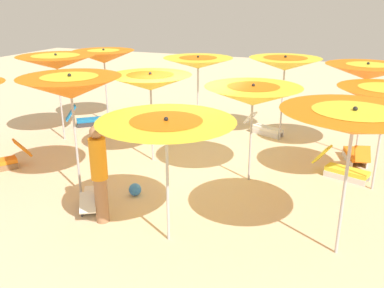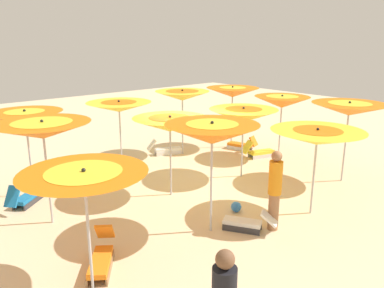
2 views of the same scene
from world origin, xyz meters
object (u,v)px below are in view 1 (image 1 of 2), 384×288
object	(u,v)px
lounger_1	(90,199)
lounger_3	(342,169)
lounger_2	(356,155)
beach_ball	(135,189)
beach_umbrella_6	(150,82)
lounger_4	(88,119)
beach_umbrella_5	(253,96)
beach_umbrella_10	(71,87)
beach_umbrella_2	(198,63)
beach_umbrella_1	(285,64)
lounger_5	(265,128)
beach_umbrella_9	(166,131)
beach_umbrella_8	(353,122)
beachgoer_0	(99,172)
beach_umbrella_3	(104,57)
beach_umbrella_0	(367,72)
beach_umbrella_7	(56,62)

from	to	relation	value
lounger_1	lounger_3	bearing A→B (deg)	-84.13
lounger_2	beach_ball	bearing A→B (deg)	114.94
beach_umbrella_6	lounger_4	world-z (taller)	beach_umbrella_6
beach_umbrella_5	beach_umbrella_10	xyz separation A→B (m)	(1.94, -3.17, 0.31)
lounger_2	beach_umbrella_2	bearing A→B (deg)	60.57
beach_umbrella_1	lounger_5	distance (m)	2.10
beach_umbrella_9	beach_umbrella_8	bearing A→B (deg)	103.35
beach_umbrella_1	beachgoer_0	size ratio (longest dim) A/B	1.31
beach_umbrella_5	beach_umbrella_3	bearing A→B (deg)	-116.78
lounger_3	beach_umbrella_0	bearing A→B (deg)	98.77
beach_umbrella_9	lounger_2	bearing A→B (deg)	149.36
beach_umbrella_3	lounger_3	size ratio (longest dim) A/B	1.83
beach_umbrella_2	lounger_3	bearing A→B (deg)	63.09
beach_umbrella_7	lounger_1	bearing A→B (deg)	44.13
beach_umbrella_1	beachgoer_0	xyz separation A→B (m)	(5.86, -2.19, -1.22)
beach_umbrella_6	beach_umbrella_1	bearing A→B (deg)	135.68
beach_umbrella_3	lounger_4	size ratio (longest dim) A/B	2.05
beach_umbrella_9	lounger_2	size ratio (longest dim) A/B	1.79
beach_umbrella_6	beach_umbrella_10	size ratio (longest dim) A/B	0.89
beach_umbrella_9	lounger_1	world-z (taller)	beach_umbrella_9
beach_umbrella_7	lounger_4	xyz separation A→B (m)	(-1.39, -0.15, -2.02)
beach_umbrella_2	lounger_5	world-z (taller)	beach_umbrella_2
beach_umbrella_8	beach_umbrella_1	bearing A→B (deg)	-160.53
beach_umbrella_9	lounger_2	xyz separation A→B (m)	(-4.89, 2.90, -1.75)
beach_umbrella_9	lounger_1	size ratio (longest dim) A/B	1.85
beach_umbrella_3	beach_umbrella_6	xyz separation A→B (m)	(2.47, 2.89, -0.15)
beach_umbrella_6	beach_ball	distance (m)	2.74
beach_umbrella_8	lounger_3	bearing A→B (deg)	-178.83
beach_umbrella_2	beach_umbrella_8	xyz separation A→B (m)	(5.40, 4.46, 0.14)
beach_umbrella_5	lounger_2	size ratio (longest dim) A/B	1.80
lounger_1	lounger_5	size ratio (longest dim) A/B	0.92
lounger_3	beach_ball	distance (m)	4.72
beach_umbrella_3	beach_umbrella_6	size ratio (longest dim) A/B	1.07
beach_umbrella_2	beach_umbrella_5	world-z (taller)	beach_umbrella_2
beach_umbrella_5	lounger_2	bearing A→B (deg)	131.72
beach_umbrella_5	beach_ball	size ratio (longest dim) A/B	8.39
beach_umbrella_5	lounger_1	world-z (taller)	beach_umbrella_5
beach_umbrella_2	beach_umbrella_10	distance (m)	5.13
beach_umbrella_1	beach_umbrella_3	xyz separation A→B (m)	(0.31, -5.60, -0.04)
beach_ball	beach_umbrella_5	bearing A→B (deg)	129.22
lounger_3	beach_ball	world-z (taller)	lounger_3
beach_umbrella_3	beach_umbrella_7	world-z (taller)	beach_umbrella_7
beachgoer_0	lounger_4	bearing A→B (deg)	-127.04
beach_umbrella_1	beach_umbrella_3	bearing A→B (deg)	-86.87
beach_umbrella_3	lounger_2	world-z (taller)	beach_umbrella_3
beach_umbrella_5	beachgoer_0	size ratio (longest dim) A/B	1.19
beach_umbrella_1	beach_umbrella_9	distance (m)	6.03
beach_umbrella_1	beach_umbrella_5	bearing A→B (deg)	-2.61
beach_umbrella_0	lounger_1	size ratio (longest dim) A/B	2.05
lounger_4	beach_ball	distance (m)	5.43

